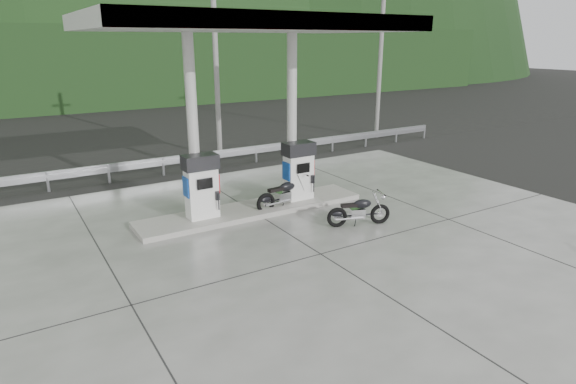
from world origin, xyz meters
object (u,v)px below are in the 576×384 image
gas_pump_right (298,171)px  motorcycle_right (284,195)px  motorcycle_left (359,211)px  gas_pump_left (201,186)px

gas_pump_right → motorcycle_right: 0.90m
gas_pump_right → motorcycle_left: gas_pump_right is taller
gas_pump_right → motorcycle_right: (-0.63, -0.21, -0.61)m
gas_pump_right → motorcycle_right: gas_pump_right is taller
gas_pump_right → gas_pump_left: bearing=180.0°
gas_pump_right → motorcycle_left: bearing=-81.0°
gas_pump_right → motorcycle_left: (0.39, -2.49, -0.65)m
gas_pump_right → motorcycle_right: bearing=-161.9°
gas_pump_left → motorcycle_left: (3.59, -2.49, -0.65)m
gas_pump_right → motorcycle_left: size_ratio=1.05×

